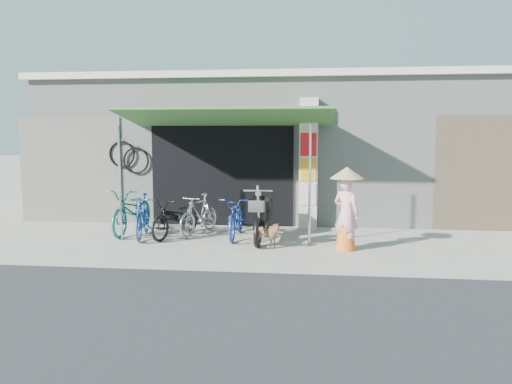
# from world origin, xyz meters

# --- Properties ---
(ground) EXTENTS (80.00, 80.00, 0.00)m
(ground) POSITION_xyz_m (0.00, 0.00, 0.00)
(ground) COLOR #A4A094
(ground) RESTS_ON ground
(road_strip) EXTENTS (80.00, 6.00, 0.01)m
(road_strip) POSITION_xyz_m (0.00, -4.50, 0.01)
(road_strip) COLOR #323235
(road_strip) RESTS_ON ground
(bicycle_shop) EXTENTS (12.30, 5.30, 3.66)m
(bicycle_shop) POSITION_xyz_m (-0.00, 5.09, 1.83)
(bicycle_shop) COLOR #9DA29A
(bicycle_shop) RESTS_ON ground
(shop_pillar) EXTENTS (0.42, 0.44, 3.00)m
(shop_pillar) POSITION_xyz_m (0.85, 2.45, 1.50)
(shop_pillar) COLOR beige
(shop_pillar) RESTS_ON ground
(awning) EXTENTS (4.60, 1.88, 2.72)m
(awning) POSITION_xyz_m (-0.90, 1.63, 2.51)
(awning) COLOR #30612C
(awning) RESTS_ON ground
(neighbour_right) EXTENTS (2.60, 0.06, 2.60)m
(neighbour_right) POSITION_xyz_m (5.00, 2.59, 1.30)
(neighbour_right) COLOR brown
(neighbour_right) RESTS_ON ground
(neighbour_left) EXTENTS (2.60, 0.06, 2.60)m
(neighbour_left) POSITION_xyz_m (-5.00, 2.59, 1.30)
(neighbour_left) COLOR #6B665B
(neighbour_left) RESTS_ON ground
(bike_teal) EXTENTS (0.79, 1.96, 1.01)m
(bike_teal) POSITION_xyz_m (-3.00, 1.42, 0.50)
(bike_teal) COLOR #16655A
(bike_teal) RESTS_ON ground
(bike_blue) EXTENTS (0.69, 1.59, 0.92)m
(bike_blue) POSITION_xyz_m (-2.60, 0.94, 0.46)
(bike_blue) COLOR navy
(bike_blue) RESTS_ON ground
(bike_black) EXTENTS (1.09, 1.71, 0.85)m
(bike_black) POSITION_xyz_m (-1.92, 1.08, 0.42)
(bike_black) COLOR black
(bike_black) RESTS_ON ground
(bike_silver) EXTENTS (0.89, 1.56, 0.90)m
(bike_silver) POSITION_xyz_m (-1.49, 1.38, 0.45)
(bike_silver) COLOR #B5B6BA
(bike_silver) RESTS_ON ground
(bike_navy) EXTENTS (0.61, 1.68, 0.88)m
(bike_navy) POSITION_xyz_m (-0.63, 1.17, 0.44)
(bike_navy) COLOR navy
(bike_navy) RESTS_ON ground
(street_dog) EXTENTS (0.68, 0.46, 0.52)m
(street_dog) POSITION_xyz_m (0.06, 0.23, 0.26)
(street_dog) COLOR #96814F
(street_dog) RESTS_ON ground
(moped) EXTENTS (0.57, 1.99, 1.13)m
(moped) POSITION_xyz_m (-0.06, 1.01, 0.51)
(moped) COLOR black
(moped) RESTS_ON ground
(nun) EXTENTS (0.64, 0.64, 1.58)m
(nun) POSITION_xyz_m (1.59, 0.28, 0.80)
(nun) COLOR pink
(nun) RESTS_ON ground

